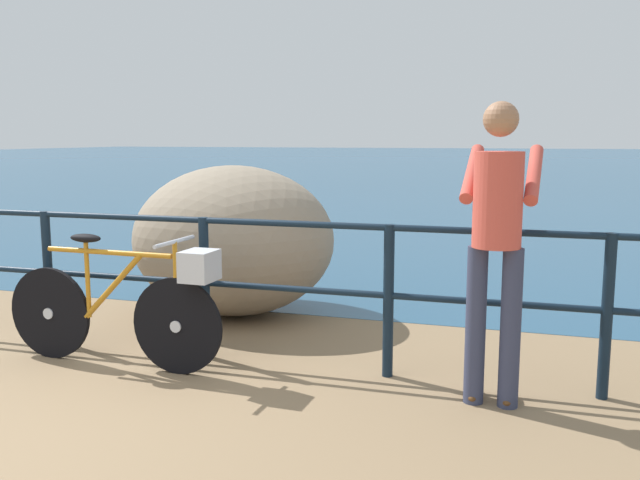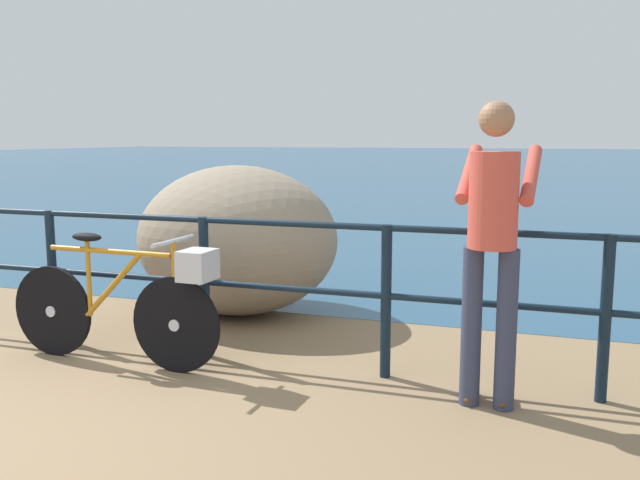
# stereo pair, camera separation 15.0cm
# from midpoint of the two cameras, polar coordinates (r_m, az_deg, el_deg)

# --- Properties ---
(ground_plane) EXTENTS (120.00, 120.00, 0.10)m
(ground_plane) POSITION_cam_midpoint_polar(r_m,az_deg,el_deg) (22.91, 9.85, 4.36)
(ground_plane) COLOR #846B4C
(sea_surface) EXTENTS (120.00, 90.00, 0.01)m
(sea_surface) POSITION_cam_midpoint_polar(r_m,az_deg,el_deg) (50.77, 14.02, 6.54)
(sea_surface) COLOR navy
(sea_surface) RESTS_ON ground_plane
(promenade_railing) EXTENTS (9.40, 0.07, 1.02)m
(promenade_railing) POSITION_cam_midpoint_polar(r_m,az_deg,el_deg) (5.31, -16.80, -2.07)
(promenade_railing) COLOR black
(promenade_railing) RESTS_ON ground_plane
(bicycle) EXTENTS (1.70, 0.48, 0.92)m
(bicycle) POSITION_cam_midpoint_polar(r_m,az_deg,el_deg) (4.91, -16.39, -4.95)
(bicycle) COLOR black
(bicycle) RESTS_ON ground_plane
(person_at_railing) EXTENTS (0.46, 0.65, 1.78)m
(person_at_railing) POSITION_cam_midpoint_polar(r_m,az_deg,el_deg) (4.09, 13.41, 0.04)
(person_at_railing) COLOR #333851
(person_at_railing) RESTS_ON ground_plane
(breakwater_boulder_main) EXTENTS (1.81, 1.62, 1.33)m
(breakwater_boulder_main) POSITION_cam_midpoint_polar(r_m,az_deg,el_deg) (6.19, -7.87, -0.02)
(breakwater_boulder_main) COLOR gray
(breakwater_boulder_main) RESTS_ON ground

